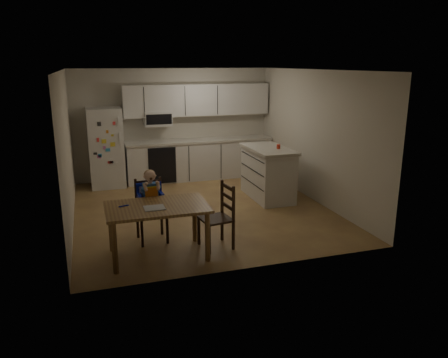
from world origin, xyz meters
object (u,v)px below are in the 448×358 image
object	(u,v)px
kitchen_island	(268,173)
red_cup	(278,147)
chair_booster	(150,198)
dining_table	(157,213)
chair_side	(222,211)
refrigerator	(106,148)

from	to	relation	value
kitchen_island	red_cup	xyz separation A→B (m)	(0.14, -0.16, 0.55)
kitchen_island	red_cup	world-z (taller)	red_cup
chair_booster	dining_table	bearing A→B (deg)	-92.81
chair_booster	chair_side	bearing A→B (deg)	-33.34
red_cup	chair_side	bearing A→B (deg)	-133.00
refrigerator	dining_table	xyz separation A→B (m)	(0.46, -3.91, -0.21)
refrigerator	red_cup	world-z (taller)	refrigerator
chair_booster	kitchen_island	bearing A→B (deg)	26.82
red_cup	chair_side	xyz separation A→B (m)	(-1.72, -1.84, -0.52)
refrigerator	dining_table	size ratio (longest dim) A/B	1.23
red_cup	chair_booster	distance (m)	2.98
chair_booster	chair_side	xyz separation A→B (m)	(0.95, -0.55, -0.13)
dining_table	refrigerator	bearing A→B (deg)	96.78
red_cup	dining_table	bearing A→B (deg)	-144.41
red_cup	dining_table	distance (m)	3.30
red_cup	chair_side	distance (m)	2.57
red_cup	dining_table	world-z (taller)	red_cup
dining_table	chair_side	bearing A→B (deg)	3.82
refrigerator	red_cup	xyz separation A→B (m)	(3.13, -2.01, 0.21)
refrigerator	dining_table	world-z (taller)	refrigerator
refrigerator	chair_side	bearing A→B (deg)	-69.89
red_cup	refrigerator	bearing A→B (deg)	147.31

